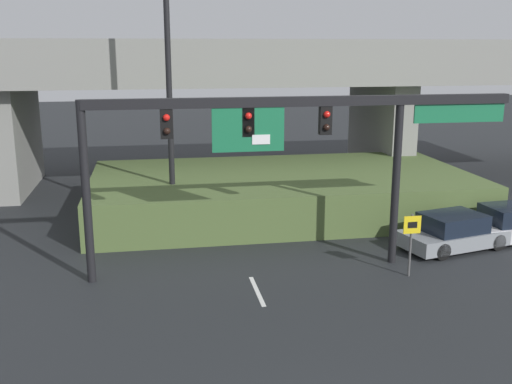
# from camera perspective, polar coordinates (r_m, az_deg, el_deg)

# --- Properties ---
(lane_markings) EXTENTS (0.14, 38.69, 0.01)m
(lane_markings) POSITION_cam_1_polar(r_m,az_deg,el_deg) (22.57, -1.52, -5.85)
(lane_markings) COLOR silver
(lane_markings) RESTS_ON ground
(signal_gantry) EXTENTS (14.51, 0.44, 5.96)m
(signal_gantry) POSITION_cam_1_polar(r_m,az_deg,el_deg) (19.83, 2.76, 5.72)
(signal_gantry) COLOR black
(signal_gantry) RESTS_ON ground
(speed_limit_sign) EXTENTS (0.60, 0.11, 2.17)m
(speed_limit_sign) POSITION_cam_1_polar(r_m,az_deg,el_deg) (20.58, 14.57, -4.09)
(speed_limit_sign) COLOR #4C4C4C
(speed_limit_sign) RESTS_ON ground
(highway_light_pole_near) EXTENTS (0.70, 0.36, 12.84)m
(highway_light_pole_near) POSITION_cam_1_polar(r_m,az_deg,el_deg) (25.19, -8.35, 11.83)
(highway_light_pole_near) COLOR black
(highway_light_pole_near) RESTS_ON ground
(overpass_bridge) EXTENTS (48.11, 9.11, 7.91)m
(overpass_bridge) POSITION_cam_1_polar(r_m,az_deg,el_deg) (33.47, -4.75, 10.63)
(overpass_bridge) COLOR gray
(overpass_bridge) RESTS_ON ground
(grass_embankment) EXTENTS (17.34, 9.22, 1.83)m
(grass_embankment) POSITION_cam_1_polar(r_m,az_deg,el_deg) (28.05, 2.42, -0.01)
(grass_embankment) COLOR #4C6033
(grass_embankment) RESTS_ON ground
(parked_sedan_near_right) EXTENTS (4.59, 2.83, 1.39)m
(parked_sedan_near_right) POSITION_cam_1_polar(r_m,az_deg,el_deg) (24.11, 18.36, -3.67)
(parked_sedan_near_right) COLOR gray
(parked_sedan_near_right) RESTS_ON ground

